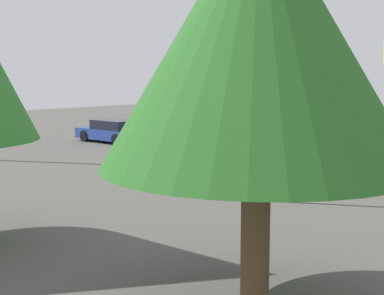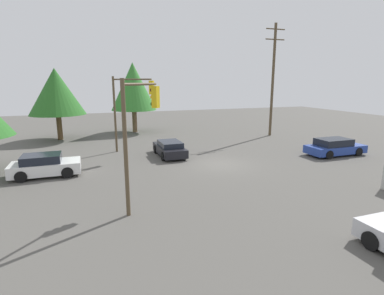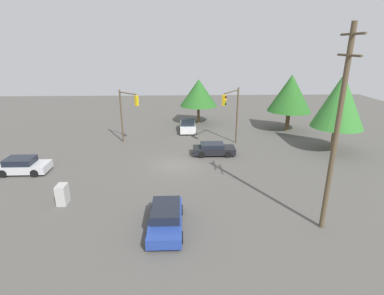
{
  "view_description": "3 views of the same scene",
  "coord_description": "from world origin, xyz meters",
  "px_view_note": "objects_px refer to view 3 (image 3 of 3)",
  "views": [
    {
      "loc": [
        -17.15,
        22.06,
        4.16
      ],
      "look_at": [
        -0.01,
        3.22,
        0.89
      ],
      "focal_mm": 55.0,
      "sensor_mm": 36.0,
      "label": 1
    },
    {
      "loc": [
        -8.73,
        -18.69,
        5.75
      ],
      "look_at": [
        -1.7,
        1.01,
        1.14
      ],
      "focal_mm": 28.0,
      "sensor_mm": 36.0,
      "label": 2
    },
    {
      "loc": [
        25.49,
        0.47,
        10.5
      ],
      "look_at": [
        0.06,
        1.35,
        1.72
      ],
      "focal_mm": 28.0,
      "sensor_mm": 36.0,
      "label": 3
    }
  ],
  "objects_px": {
    "sedan_silver": "(23,166)",
    "electrical_cabinet": "(62,194)",
    "traffic_signal_main": "(127,108)",
    "sedan_blue": "(166,218)",
    "traffic_signal_cross": "(232,108)",
    "sedan_white": "(188,126)",
    "sedan_dark": "(214,149)"
  },
  "relations": [
    {
      "from": "electrical_cabinet",
      "to": "traffic_signal_main",
      "type": "bearing_deg",
      "value": 169.45
    },
    {
      "from": "sedan_blue",
      "to": "electrical_cabinet",
      "type": "xyz_separation_m",
      "value": [
        -3.1,
        -7.27,
        0.06
      ]
    },
    {
      "from": "sedan_dark",
      "to": "electrical_cabinet",
      "type": "relative_size",
      "value": 2.93
    },
    {
      "from": "sedan_white",
      "to": "sedan_blue",
      "type": "bearing_deg",
      "value": 85.22
    },
    {
      "from": "sedan_blue",
      "to": "electrical_cabinet",
      "type": "relative_size",
      "value": 3.34
    },
    {
      "from": "sedan_silver",
      "to": "sedan_blue",
      "type": "bearing_deg",
      "value": 55.87
    },
    {
      "from": "sedan_silver",
      "to": "traffic_signal_cross",
      "type": "bearing_deg",
      "value": 109.12
    },
    {
      "from": "sedan_blue",
      "to": "sedan_dark",
      "type": "bearing_deg",
      "value": -108.47
    },
    {
      "from": "traffic_signal_main",
      "to": "traffic_signal_cross",
      "type": "relative_size",
      "value": 0.95
    },
    {
      "from": "sedan_blue",
      "to": "sedan_dark",
      "type": "height_order",
      "value": "sedan_blue"
    },
    {
      "from": "sedan_blue",
      "to": "sedan_dark",
      "type": "relative_size",
      "value": 1.14
    },
    {
      "from": "traffic_signal_cross",
      "to": "sedan_silver",
      "type": "bearing_deg",
      "value": -36.0
    },
    {
      "from": "sedan_dark",
      "to": "traffic_signal_cross",
      "type": "relative_size",
      "value": 0.67
    },
    {
      "from": "sedan_white",
      "to": "electrical_cabinet",
      "type": "relative_size",
      "value": 2.86
    },
    {
      "from": "sedan_dark",
      "to": "sedan_white",
      "type": "bearing_deg",
      "value": -164.52
    },
    {
      "from": "traffic_signal_main",
      "to": "traffic_signal_cross",
      "type": "xyz_separation_m",
      "value": [
        1.18,
        11.14,
        0.22
      ]
    },
    {
      "from": "traffic_signal_main",
      "to": "sedan_blue",
      "type": "bearing_deg",
      "value": -32.11
    },
    {
      "from": "traffic_signal_cross",
      "to": "electrical_cabinet",
      "type": "height_order",
      "value": "traffic_signal_cross"
    },
    {
      "from": "electrical_cabinet",
      "to": "sedan_white",
      "type": "bearing_deg",
      "value": 153.41
    },
    {
      "from": "sedan_silver",
      "to": "electrical_cabinet",
      "type": "distance_m",
      "value": 7.69
    },
    {
      "from": "sedan_blue",
      "to": "traffic_signal_cross",
      "type": "height_order",
      "value": "traffic_signal_cross"
    },
    {
      "from": "traffic_signal_cross",
      "to": "electrical_cabinet",
      "type": "distance_m",
      "value": 18.52
    },
    {
      "from": "sedan_silver",
      "to": "sedan_white",
      "type": "relative_size",
      "value": 1.04
    },
    {
      "from": "sedan_silver",
      "to": "sedan_dark",
      "type": "relative_size",
      "value": 1.01
    },
    {
      "from": "sedan_silver",
      "to": "traffic_signal_main",
      "type": "distance_m",
      "value": 11.54
    },
    {
      "from": "sedan_silver",
      "to": "sedan_dark",
      "type": "distance_m",
      "value": 17.28
    },
    {
      "from": "traffic_signal_cross",
      "to": "electrical_cabinet",
      "type": "bearing_deg",
      "value": -13.53
    },
    {
      "from": "sedan_blue",
      "to": "sedan_white",
      "type": "height_order",
      "value": "sedan_white"
    },
    {
      "from": "traffic_signal_main",
      "to": "electrical_cabinet",
      "type": "xyz_separation_m",
      "value": [
        13.25,
        -2.47,
        -3.28
      ]
    },
    {
      "from": "sedan_white",
      "to": "traffic_signal_cross",
      "type": "bearing_deg",
      "value": 127.26
    },
    {
      "from": "sedan_dark",
      "to": "traffic_signal_main",
      "type": "relative_size",
      "value": 0.7
    },
    {
      "from": "sedan_white",
      "to": "electrical_cabinet",
      "type": "distance_m",
      "value": 20.2
    }
  ]
}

